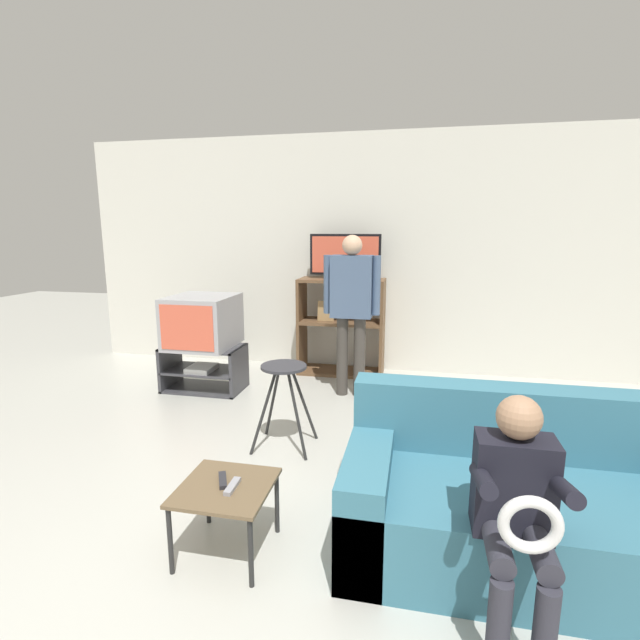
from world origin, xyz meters
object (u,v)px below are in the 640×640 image
Objects in this scene: media_shelf at (341,326)px; remote_control_black at (223,480)px; television_main at (203,321)px; remote_control_white at (232,486)px; television_flat at (345,258)px; person_seated_child at (517,503)px; couch at (523,505)px; person_standing_adult at (352,301)px; tv_stand at (204,368)px; folding_stool at (284,382)px; snack_table at (226,493)px.

media_shelf is 7.32× the size of remote_control_black.
television_main is 2.55m from remote_control_white.
person_seated_child is (1.17, -3.24, -0.72)m from television_flat.
couch is at bearing 11.18° from remote_control_white.
remote_control_white is (-0.03, -3.02, -0.17)m from media_shelf.
person_standing_adult is (0.30, 2.31, 0.55)m from remote_control_black.
tv_stand is 1.02× the size of television_flat.
remote_control_black is 0.15× the size of person_seated_child.
tv_stand is at bearing -146.44° from television_flat.
folding_stool is at bearing -42.27° from tv_stand.
remote_control_white is at bearing -61.25° from television_main.
person_standing_adult reaches higher than television_main.
snack_table is 0.06m from remote_control_black.
person_standing_adult is 2.76m from person_seated_child.
snack_table is at bearing -71.23° from remote_control_black.
couch is (2.59, -1.90, 0.04)m from tv_stand.
folding_stool reaches higher than tv_stand.
couch is at bearing -63.67° from media_shelf.
remote_control_white is 0.08× the size of couch.
media_shelf reaches higher than remote_control_black.
person_standing_adult reaches higher than couch.
television_flat is at bearing 88.08° from snack_table.
television_flat is 3.14m from remote_control_black.
person_seated_child is (1.27, -0.20, 0.24)m from snack_table.
folding_stool is (-0.11, -1.85, -0.04)m from media_shelf.
remote_control_black is (-0.13, -3.01, -0.91)m from television_flat.
person_standing_adult is 1.60× the size of person_seated_child.
snack_table is 0.26× the size of couch.
couch is at bearing -36.48° from television_main.
television_flat reaches higher than television_main.
media_shelf is 1.10× the size of person_seated_child.
person_standing_adult reaches higher than snack_table.
remote_control_black reaches higher than snack_table.
snack_table is (-0.07, -3.01, -0.22)m from media_shelf.
person_seated_child is (2.45, -2.41, -0.13)m from television_main.
media_shelf is 7.32× the size of remote_control_white.
snack_table is at bearing -168.58° from couch.
remote_control_black is 0.08× the size of couch.
media_shelf is (1.24, 0.81, -0.15)m from television_main.
television_main is at bearing 137.26° from folding_stool.
television_main is 3.25m from couch.
media_shelf is at bearing 88.28° from remote_control_white.
remote_control_white is at bearing -57.17° from remote_control_black.
television_flat is at bearing 109.86° from person_seated_child.
television_flat is 2.04m from folding_stool.
folding_stool is 0.36× the size of couch.
television_flat reaches higher than tv_stand.
remote_control_white is (0.07, -0.04, 0.00)m from remote_control_black.
media_shelf is 0.80m from person_standing_adult.
snack_table is at bearing -96.69° from person_standing_adult.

